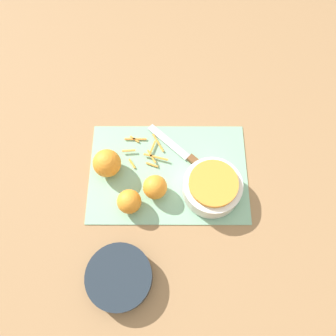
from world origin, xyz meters
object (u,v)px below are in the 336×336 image
bowl_speckled (212,187)px  orange_left (155,187)px  orange_right (129,202)px  orange_back (107,163)px  knife (195,162)px  bowl_dark (119,277)px

bowl_speckled → orange_left: bowl_speckled is taller
orange_right → orange_back: bearing=-58.6°
orange_left → orange_right: (0.07, 0.04, -0.00)m
knife → orange_back: 0.25m
knife → orange_right: orange_right is taller
knife → orange_left: (0.11, 0.09, 0.03)m
bowl_speckled → orange_back: (0.29, -0.07, 0.01)m
knife → orange_back: bearing=47.5°
knife → orange_left: bearing=80.8°
knife → orange_left: size_ratio=3.05×
bowl_dark → knife: size_ratio=0.81×
bowl_speckled → knife: bowl_speckled is taller
bowl_dark → orange_right: size_ratio=2.49×
bowl_dark → knife: bowl_dark is taller
bowl_speckled → bowl_dark: bowl_speckled is taller
orange_right → bowl_dark: bearing=84.9°
orange_left → bowl_dark: bearing=69.7°
knife → orange_right: 0.23m
bowl_speckled → orange_back: 0.30m
bowl_speckled → orange_back: bearing=-13.1°
bowl_dark → orange_back: bearing=-80.6°
knife → orange_back: orange_back is taller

